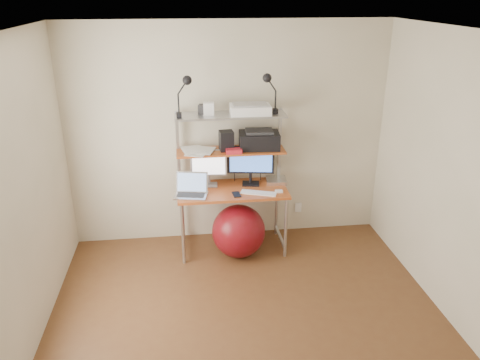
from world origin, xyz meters
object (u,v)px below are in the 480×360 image
at_px(exercise_ball, 239,231).
at_px(laptop, 191,190).
at_px(monitor_black, 251,162).
at_px(monitor_silver, 209,165).
at_px(printer, 259,140).

bearing_deg(exercise_ball, laptop, 172.93).
bearing_deg(monitor_black, laptop, -152.93).
distance_m(monitor_silver, exercise_ball, 0.80).
relative_size(monitor_silver, exercise_ball, 0.75).
height_order(monitor_silver, printer, printer).
bearing_deg(printer, monitor_silver, -175.41).
height_order(monitor_black, exercise_ball, monitor_black).
bearing_deg(laptop, exercise_ball, 4.50).
relative_size(monitor_black, exercise_ball, 0.88).
xyz_separation_m(monitor_silver, laptop, (-0.20, -0.24, -0.19)).
distance_m(printer, exercise_ball, 1.04).
height_order(monitor_black, printer, printer).
xyz_separation_m(monitor_black, printer, (0.10, 0.03, 0.25)).
relative_size(laptop, exercise_ball, 0.66).
xyz_separation_m(monitor_black, laptop, (-0.67, -0.22, -0.21)).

